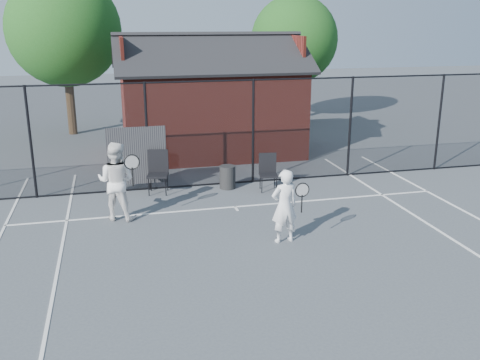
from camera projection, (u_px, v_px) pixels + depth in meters
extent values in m
plane|color=#464B50|center=(269.00, 255.00, 10.82)|extent=(80.00, 80.00, 0.00)
cube|color=silver|center=(235.00, 207.00, 13.61)|extent=(11.00, 0.06, 0.01)
cube|color=silver|center=(45.00, 337.00, 8.02)|extent=(0.06, 18.00, 0.01)
cube|color=silver|center=(237.00, 209.00, 13.47)|extent=(0.06, 0.30, 0.01)
cylinder|color=black|center=(31.00, 143.00, 13.90)|extent=(0.07, 0.07, 3.00)
cylinder|color=black|center=(147.00, 137.00, 14.59)|extent=(0.07, 0.07, 3.00)
cylinder|color=black|center=(253.00, 132.00, 15.27)|extent=(0.07, 0.07, 3.00)
cylinder|color=black|center=(350.00, 127.00, 15.95)|extent=(0.07, 0.07, 3.00)
cylinder|color=black|center=(439.00, 123.00, 16.63)|extent=(0.07, 0.07, 3.00)
cylinder|color=black|center=(218.00, 81.00, 14.62)|extent=(22.00, 0.04, 0.04)
cylinder|color=black|center=(219.00, 183.00, 15.46)|extent=(22.00, 0.04, 0.04)
cube|color=black|center=(219.00, 134.00, 15.04)|extent=(22.00, 3.00, 0.01)
cube|color=black|center=(137.00, 156.00, 14.64)|extent=(1.60, 0.04, 1.60)
cube|color=maroon|center=(210.00, 111.00, 18.87)|extent=(6.00, 4.00, 3.00)
cube|color=black|center=(215.00, 53.00, 17.36)|extent=(6.50, 2.36, 1.32)
cube|color=black|center=(204.00, 50.00, 19.22)|extent=(6.50, 2.36, 1.32)
cube|color=maroon|center=(121.00, 53.00, 17.62)|extent=(0.10, 2.80, 1.06)
cube|color=maroon|center=(291.00, 50.00, 18.96)|extent=(0.10, 2.80, 1.06)
cylinder|color=#2F2112|center=(71.00, 104.00, 22.00)|extent=(0.36, 0.36, 2.52)
sphere|color=#194A15|center=(64.00, 30.00, 21.15)|extent=(4.48, 4.48, 4.48)
cylinder|color=#2F2112|center=(293.00, 96.00, 25.24)|extent=(0.36, 0.36, 2.23)
sphere|color=#194A15|center=(294.00, 39.00, 24.49)|extent=(3.97, 3.97, 3.97)
imported|color=white|center=(284.00, 206.00, 11.27)|extent=(0.63, 0.45, 1.60)
torus|color=black|center=(302.00, 190.00, 10.91)|extent=(0.31, 0.03, 0.31)
cylinder|color=black|center=(302.00, 204.00, 10.99)|extent=(0.03, 0.03, 0.38)
imported|color=white|center=(116.00, 181.00, 12.56)|extent=(1.11, 1.01, 1.87)
torus|color=black|center=(132.00, 162.00, 12.14)|extent=(0.37, 0.03, 0.37)
cylinder|color=black|center=(133.00, 177.00, 12.24)|extent=(0.03, 0.03, 0.45)
cube|color=black|center=(158.00, 173.00, 14.53)|extent=(0.66, 0.68, 1.15)
cube|color=black|center=(268.00, 173.00, 14.76)|extent=(0.56, 0.58, 1.01)
cylinder|color=black|center=(228.00, 177.00, 15.04)|extent=(0.45, 0.45, 0.65)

